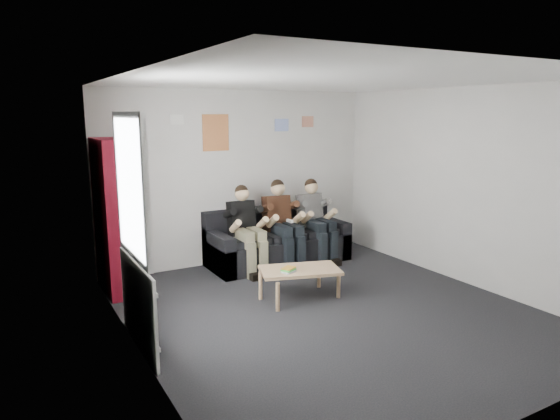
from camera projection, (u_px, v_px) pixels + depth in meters
name	position (u px, v px, depth m)	size (l,w,h in m)	color
room_shell	(332.00, 201.00, 5.74)	(5.00, 5.00, 5.00)	black
sofa	(277.00, 243.00, 7.92)	(2.22, 0.91, 0.86)	black
bookshelf	(113.00, 217.00, 6.50)	(0.30, 0.91, 2.03)	maroon
coffee_table	(300.00, 272.00, 6.35)	(1.00, 0.55, 0.40)	tan
game_cases	(288.00, 270.00, 6.23)	(0.21, 0.18, 0.04)	silver
person_left	(247.00, 229.00, 7.39)	(0.38, 0.82, 1.29)	black
person_middle	(283.00, 224.00, 7.68)	(0.40, 0.87, 1.33)	#442416
person_right	(317.00, 220.00, 7.98)	(0.39, 0.84, 1.31)	silver
radiator	(146.00, 313.00, 5.06)	(0.10, 0.64, 0.60)	white
window	(135.00, 250.00, 4.89)	(0.05, 1.30, 2.36)	white
poster_large	(216.00, 133.00, 7.53)	(0.42, 0.01, 0.55)	gold
poster_blue	(282.00, 125.00, 8.07)	(0.25, 0.01, 0.20)	#456FEA
poster_pink	(308.00, 122.00, 8.30)	(0.22, 0.01, 0.18)	#C63E91
poster_sign	(177.00, 120.00, 7.20)	(0.20, 0.01, 0.14)	white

